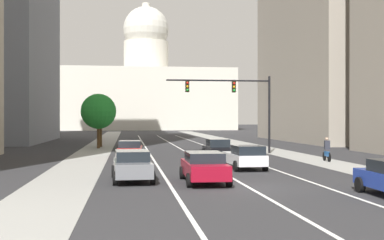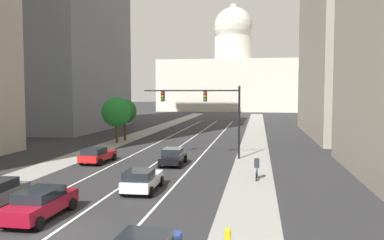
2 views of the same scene
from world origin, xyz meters
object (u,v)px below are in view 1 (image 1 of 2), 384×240
object	(u,v)px
street_tree_near_left	(98,111)
car_crimson	(204,166)
street_tree_mid_left	(101,112)
car_black	(218,148)
cyclist	(327,150)
traffic_signal_mast	(237,97)
capitol_building	(146,92)
car_white	(245,157)
car_gray	(132,165)
car_red	(130,149)

from	to	relation	value
street_tree_near_left	car_crimson	bearing A→B (deg)	-77.18
street_tree_near_left	street_tree_mid_left	distance (m)	2.86
car_black	cyclist	bearing A→B (deg)	-123.86
traffic_signal_mast	street_tree_near_left	size ratio (longest dim) A/B	1.64
street_tree_near_left	street_tree_mid_left	size ratio (longest dim) A/B	1.06
capitol_building	traffic_signal_mast	world-z (taller)	capitol_building
cyclist	car_crimson	bearing A→B (deg)	138.95
street_tree_near_left	traffic_signal_mast	bearing A→B (deg)	-36.84
capitol_building	car_crimson	distance (m)	122.93
car_white	car_gray	bearing A→B (deg)	123.63
traffic_signal_mast	street_tree_near_left	xyz separation A→B (m)	(-12.45, 9.33, -1.19)
car_white	car_red	bearing A→B (deg)	34.68
car_red	traffic_signal_mast	bearing A→B (deg)	-62.16
car_gray	traffic_signal_mast	world-z (taller)	traffic_signal_mast
car_red	street_tree_mid_left	distance (m)	17.08
car_crimson	traffic_signal_mast	xyz separation A→B (m)	(5.87, 19.60, 4.22)
car_red	cyclist	distance (m)	14.63
street_tree_near_left	street_tree_mid_left	world-z (taller)	street_tree_near_left
traffic_signal_mast	cyclist	xyz separation A→B (m)	(4.63, -8.84, -4.15)
capitol_building	car_white	bearing A→B (deg)	-89.16
traffic_signal_mast	car_gray	bearing A→B (deg)	-116.74
car_crimson	street_tree_mid_left	distance (m)	32.58
cyclist	car_white	bearing A→B (deg)	126.88
car_white	street_tree_near_left	xyz separation A→B (m)	(-9.99, 22.89, 3.05)
car_black	traffic_signal_mast	distance (m)	6.51
capitol_building	car_white	size ratio (longest dim) A/B	10.82
car_red	car_white	size ratio (longest dim) A/B	1.01
car_red	car_crimson	distance (m)	15.64
car_black	street_tree_mid_left	world-z (taller)	street_tree_mid_left
capitol_building	street_tree_near_left	size ratio (longest dim) A/B	8.51
car_gray	car_black	size ratio (longest dim) A/B	1.12
car_gray	car_crimson	xyz separation A→B (m)	(3.40, -1.19, -0.01)
car_gray	car_black	distance (m)	15.68
car_white	street_tree_near_left	distance (m)	25.16
car_black	car_crimson	bearing A→B (deg)	166.33
car_red	street_tree_mid_left	bearing A→B (deg)	13.43
car_white	car_gray	xyz separation A→B (m)	(-6.81, -4.85, 0.03)
car_crimson	car_red	bearing A→B (deg)	13.16
car_white	car_crimson	world-z (taller)	car_white
car_gray	traffic_signal_mast	bearing A→B (deg)	-29.34
cyclist	street_tree_near_left	xyz separation A→B (m)	(-17.09, 18.17, 2.95)
car_black	cyclist	distance (m)	8.44
capitol_building	car_red	world-z (taller)	capitol_building
car_black	street_tree_near_left	bearing A→B (deg)	35.13
car_crimson	car_gray	bearing A→B (deg)	71.26
car_white	street_tree_mid_left	xyz separation A→B (m)	(-9.93, 25.74, 3.00)
car_crimson	cyclist	xyz separation A→B (m)	(10.50, 10.76, 0.07)
car_red	car_gray	size ratio (longest dim) A/B	0.94
car_white	car_gray	distance (m)	8.37
traffic_signal_mast	street_tree_near_left	world-z (taller)	traffic_signal_mast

